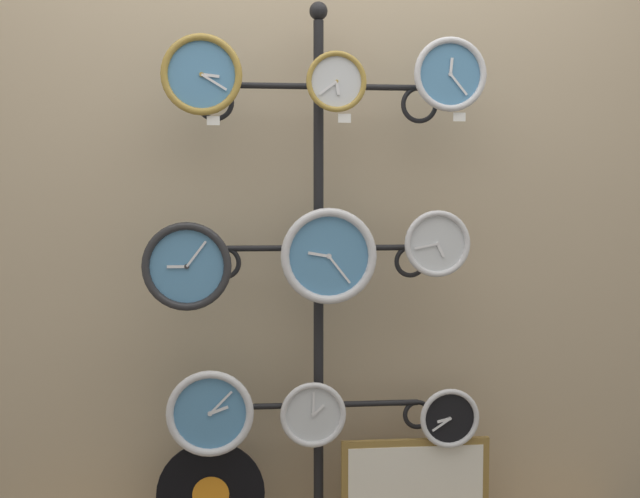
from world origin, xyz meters
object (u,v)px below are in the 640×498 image
at_px(display_stand, 319,385).
at_px(clock_top_right, 450,75).
at_px(clock_top_center, 336,82).
at_px(clock_middle_center, 329,256).
at_px(clock_bottom_left, 210,413).
at_px(clock_bottom_center, 313,414).
at_px(clock_bottom_right, 449,418).
at_px(vinyl_record, 211,494).
at_px(clock_middle_right, 437,244).
at_px(clock_top_left, 202,75).
at_px(picture_frame, 415,490).
at_px(clock_middle_left, 187,266).

distance_m(display_stand, clock_top_right, 1.10).
height_order(display_stand, clock_top_center, display_stand).
xyz_separation_m(clock_middle_center, clock_bottom_left, (-0.38, -0.02, -0.49)).
relative_size(clock_middle_center, clock_bottom_center, 1.44).
xyz_separation_m(clock_bottom_left, clock_bottom_right, (0.78, 0.03, -0.05)).
distance_m(clock_top_right, vinyl_record, 1.57).
relative_size(clock_top_center, clock_middle_right, 0.87).
xyz_separation_m(display_stand, clock_bottom_left, (-0.36, -0.11, -0.05)).
height_order(clock_top_left, clock_top_center, clock_top_left).
bearing_deg(picture_frame, clock_bottom_left, -176.11).
bearing_deg(clock_middle_center, picture_frame, 4.31).
distance_m(display_stand, clock_bottom_center, 0.11).
distance_m(clock_middle_center, clock_bottom_left, 0.62).
bearing_deg(clock_middle_center, clock_top_left, -179.58).
height_order(clock_middle_center, clock_bottom_right, clock_middle_center).
xyz_separation_m(clock_middle_right, vinyl_record, (-0.74, 0.04, -0.82)).
xyz_separation_m(display_stand, clock_middle_left, (-0.42, -0.11, 0.41)).
relative_size(clock_middle_left, clock_middle_right, 1.28).
bearing_deg(clock_middle_right, clock_top_left, -179.50).
distance_m(clock_top_left, clock_bottom_right, 1.36).
distance_m(clock_middle_left, clock_bottom_center, 0.63).
relative_size(clock_top_center, clock_middle_center, 0.61).
distance_m(clock_top_right, clock_bottom_center, 1.18).
bearing_deg(clock_bottom_right, clock_middle_left, -178.26).
distance_m(clock_middle_center, picture_frame, 0.84).
height_order(clock_middle_left, clock_middle_center, clock_middle_center).
bearing_deg(clock_top_right, display_stand, 168.11).
bearing_deg(vinyl_record, clock_bottom_center, -6.67).
bearing_deg(clock_top_center, clock_bottom_center, 158.86).
bearing_deg(picture_frame, clock_middle_right, -17.12).
distance_m(vinyl_record, picture_frame, 0.68).
bearing_deg(clock_bottom_center, clock_top_center, -21.14).
bearing_deg(picture_frame, vinyl_record, 178.36).
relative_size(clock_middle_right, clock_bottom_left, 0.79).
distance_m(clock_middle_center, clock_bottom_right, 0.67).
distance_m(clock_bottom_left, vinyl_record, 0.30).
relative_size(display_stand, clock_middle_right, 8.46).
distance_m(clock_middle_right, picture_frame, 0.83).
bearing_deg(clock_top_left, clock_middle_right, 0.50).
height_order(clock_top_center, clock_bottom_right, clock_top_center).
relative_size(display_stand, clock_bottom_left, 6.65).
bearing_deg(clock_middle_right, clock_bottom_center, -179.85).
xyz_separation_m(display_stand, clock_bottom_right, (0.43, -0.08, -0.10)).
height_order(clock_middle_right, picture_frame, clock_middle_right).
bearing_deg(clock_top_center, clock_bottom_left, 179.85).
height_order(clock_top_left, clock_top_right, clock_top_right).
relative_size(clock_top_left, clock_bottom_left, 0.91).
xyz_separation_m(clock_middle_left, vinyl_record, (0.06, 0.06, -0.76)).
height_order(clock_bottom_left, clock_bottom_center, clock_bottom_left).
distance_m(display_stand, clock_middle_center, 0.45).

